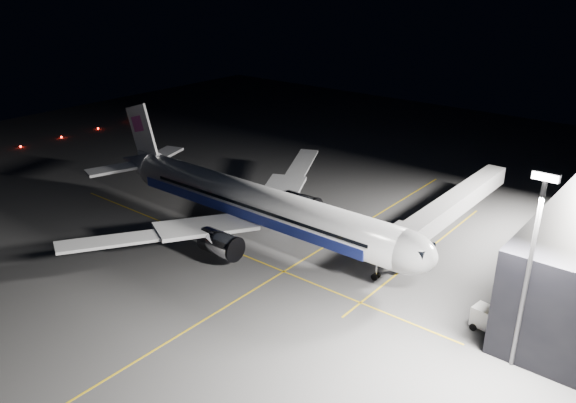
% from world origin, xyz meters
% --- Properties ---
extents(ground, '(200.00, 200.00, 0.00)m').
position_xyz_m(ground, '(0.00, 0.00, 0.00)').
color(ground, '#4C4C4F').
rests_on(ground, ground).
extents(guide_line_main, '(0.25, 80.00, 0.01)m').
position_xyz_m(guide_line_main, '(10.00, 0.00, 0.01)').
color(guide_line_main, gold).
rests_on(guide_line_main, ground).
extents(guide_line_cross, '(70.00, 0.25, 0.01)m').
position_xyz_m(guide_line_cross, '(0.00, -6.00, 0.01)').
color(guide_line_cross, gold).
rests_on(guide_line_cross, ground).
extents(guide_line_side, '(0.25, 40.00, 0.01)m').
position_xyz_m(guide_line_side, '(22.00, 10.00, 0.01)').
color(guide_line_side, gold).
rests_on(guide_line_side, ground).
extents(airliner, '(61.48, 54.22, 16.64)m').
position_xyz_m(airliner, '(-1.08, 0.00, 5.16)').
color(airliner, silver).
rests_on(airliner, ground).
extents(jet_bridge, '(3.60, 34.40, 6.30)m').
position_xyz_m(jet_bridge, '(22.00, 18.06, 4.58)').
color(jet_bridge, '#B2B2B7').
rests_on(jet_bridge, ground).
extents(floodlight_mast_south, '(2.40, 0.67, 20.70)m').
position_xyz_m(floodlight_mast_south, '(40.00, -6.01, 12.37)').
color(floodlight_mast_south, '#59595E').
rests_on(floodlight_mast_south, ground).
extents(taxiway_lights, '(0.44, 60.44, 0.44)m').
position_xyz_m(taxiway_lights, '(-72.00, 0.00, 0.22)').
color(taxiway_lights, '#FF140A').
rests_on(taxiway_lights, ground).
extents(service_truck, '(5.56, 2.88, 2.72)m').
position_xyz_m(service_truck, '(36.75, -2.07, 1.46)').
color(service_truck, silver).
rests_on(service_truck, ground).
extents(baggage_tug, '(2.93, 2.43, 1.99)m').
position_xyz_m(baggage_tug, '(1.01, 9.62, 0.92)').
color(baggage_tug, black).
rests_on(baggage_tug, ground).
extents(safety_cone_a, '(0.43, 0.43, 0.65)m').
position_xyz_m(safety_cone_a, '(0.21, 4.00, 0.33)').
color(safety_cone_a, orange).
rests_on(safety_cone_a, ground).
extents(safety_cone_b, '(0.45, 0.45, 0.68)m').
position_xyz_m(safety_cone_b, '(-4.02, 14.00, 0.34)').
color(safety_cone_b, orange).
rests_on(safety_cone_b, ground).
extents(safety_cone_c, '(0.35, 0.35, 0.53)m').
position_xyz_m(safety_cone_c, '(3.85, 4.00, 0.26)').
color(safety_cone_c, orange).
rests_on(safety_cone_c, ground).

